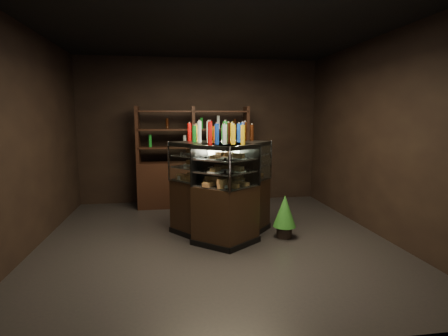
{
  "coord_description": "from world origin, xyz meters",
  "views": [
    {
      "loc": [
        -0.6,
        -4.9,
        1.8
      ],
      "look_at": [
        0.12,
        -0.05,
        1.08
      ],
      "focal_mm": 28.0,
      "sensor_mm": 36.0,
      "label": 1
    }
  ],
  "objects": [
    {
      "name": "ground",
      "position": [
        0.0,
        0.0,
        0.0
      ],
      "size": [
        5.0,
        5.0,
        0.0
      ],
      "primitive_type": "plane",
      "color": "black",
      "rests_on": "ground"
    },
    {
      "name": "room_shell",
      "position": [
        0.0,
        0.0,
        1.94
      ],
      "size": [
        5.02,
        5.02,
        3.01
      ],
      "color": "black",
      "rests_on": "ground"
    },
    {
      "name": "display_case",
      "position": [
        0.14,
        0.15,
        0.48
      ],
      "size": [
        1.64,
        1.44,
        1.43
      ],
      "rotation": [
        0.0,
        0.0,
        -0.02
      ],
      "color": "black",
      "rests_on": "ground"
    },
    {
      "name": "food_display",
      "position": [
        0.14,
        0.14,
        1.08
      ],
      "size": [
        1.21,
        1.04,
        0.44
      ],
      "color": "#CF814A",
      "rests_on": "display_case"
    },
    {
      "name": "bottles_top",
      "position": [
        0.14,
        0.15,
        1.56
      ],
      "size": [
        1.04,
        0.91,
        0.3
      ],
      "color": "#147223",
      "rests_on": "display_case"
    },
    {
      "name": "potted_conifer",
      "position": [
        1.04,
        -0.04,
        0.42
      ],
      "size": [
        0.34,
        0.34,
        0.73
      ],
      "rotation": [
        0.0,
        0.0,
        -0.13
      ],
      "color": "black",
      "rests_on": "ground"
    },
    {
      "name": "back_shelving",
      "position": [
        -0.18,
        2.05,
        0.61
      ],
      "size": [
        2.21,
        0.43,
        2.0
      ],
      "rotation": [
        0.0,
        0.0,
        -0.01
      ],
      "color": "black",
      "rests_on": "ground"
    }
  ]
}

